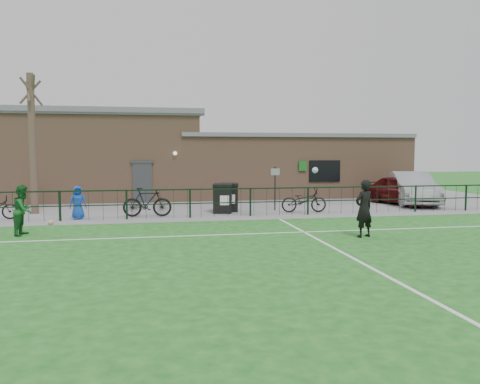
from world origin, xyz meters
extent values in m
plane|color=#1B5E1D|center=(0.00, 0.00, 0.00)|extent=(90.00, 90.00, 0.00)
cube|color=gray|center=(0.00, 13.50, 0.01)|extent=(34.00, 13.00, 0.02)
cube|color=white|center=(0.00, 7.80, 0.00)|extent=(28.00, 0.10, 0.01)
cube|color=white|center=(0.00, 4.00, 0.00)|extent=(28.00, 0.10, 0.01)
cube|color=white|center=(2.00, 0.00, 0.00)|extent=(0.10, 16.00, 0.01)
cube|color=black|center=(0.00, 8.00, 0.60)|extent=(28.00, 0.10, 1.20)
cylinder|color=#4C392E|center=(-8.00, 10.50, 3.00)|extent=(0.30, 0.30, 6.00)
cube|color=black|center=(0.39, 9.75, 0.61)|extent=(0.90, 0.99, 1.17)
cube|color=black|center=(0.04, 9.29, 0.61)|extent=(0.97, 1.05, 1.18)
cylinder|color=black|center=(2.49, 9.66, 1.02)|extent=(0.06, 0.06, 2.00)
imported|color=#460C0F|center=(9.44, 10.71, 0.75)|extent=(2.72, 4.59, 1.46)
imported|color=#A7AAAE|center=(9.96, 10.86, 0.84)|extent=(3.04, 5.29, 1.65)
imported|color=black|center=(-3.21, 8.62, 0.62)|extent=(2.04, 0.75, 1.20)
imported|color=black|center=(3.57, 8.77, 0.54)|extent=(2.05, 0.90, 1.04)
imported|color=blue|center=(-5.90, 8.41, 0.68)|extent=(0.72, 0.55, 1.32)
imported|color=black|center=(3.56, 2.79, 0.91)|extent=(0.77, 0.63, 1.82)
sphere|color=white|center=(2.82, 5.28, 2.03)|extent=(0.22, 0.22, 0.22)
imported|color=#1A5B25|center=(-7.10, 5.18, 0.81)|extent=(0.73, 0.88, 1.62)
sphere|color=silver|center=(-6.68, 7.10, 0.11)|extent=(0.21, 0.21, 0.21)
cube|color=#9D7458|center=(0.00, 16.50, 1.75)|extent=(24.00, 5.00, 3.50)
cube|color=#9D7458|center=(-6.24, 16.50, 4.10)|extent=(11.52, 5.00, 1.20)
cube|color=slate|center=(-6.24, 16.50, 4.82)|extent=(12.02, 5.40, 0.28)
cube|color=slate|center=(5.28, 16.50, 3.60)|extent=(13.44, 5.30, 0.22)
cube|color=#383A3D|center=(-3.50, 13.97, 1.05)|extent=(1.00, 0.08, 2.10)
cube|color=black|center=(6.50, 13.97, 1.60)|extent=(1.80, 0.08, 1.20)
cube|color=#19661E|center=(5.20, 13.92, 1.90)|extent=(0.45, 0.04, 0.55)
camera|label=1|loc=(-2.97, -10.86, 2.71)|focal=35.00mm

